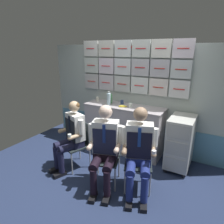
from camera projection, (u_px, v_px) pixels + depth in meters
name	position (u px, v px, depth m)	size (l,w,h in m)	color
ground	(103.00, 181.00, 3.26)	(4.80, 4.80, 0.04)	#222E4E
galley_bulkhead	(137.00, 95.00, 4.05)	(4.20, 0.14, 2.22)	#AEBCB5
galley_counter	(124.00, 128.00, 4.09)	(1.62, 0.53, 0.98)	#BDB5BB
service_trolley	(180.00, 141.00, 3.47)	(0.40, 0.65, 0.95)	black
folding_chair_left	(80.00, 140.00, 3.55)	(0.52, 0.52, 0.83)	#A8AAAF
crew_member_left	(71.00, 133.00, 3.40)	(0.54, 0.67, 1.23)	black
folding_chair_right	(107.00, 151.00, 3.14)	(0.50, 0.50, 0.83)	#A8AAAF
crew_member_right	(105.00, 144.00, 2.93)	(0.55, 0.70, 1.29)	black
folding_chair_near_trolley	(139.00, 155.00, 3.02)	(0.51, 0.51, 0.83)	#A8AAAF
crew_member_near_trolley	(139.00, 148.00, 2.81)	(0.57, 0.71, 1.29)	black
water_bottle_clear	(111.00, 98.00, 4.10)	(0.07, 0.07, 0.23)	#4FA05C
water_bottle_tall	(109.00, 99.00, 3.97)	(0.08, 0.08, 0.27)	silver
coffee_cup_white	(97.00, 99.00, 4.30)	(0.06, 0.06, 0.09)	silver
coffee_cup_spare	(130.00, 105.00, 3.84)	(0.07, 0.07, 0.08)	white
paper_cup_tan	(122.00, 102.00, 4.04)	(0.07, 0.07, 0.08)	navy
snack_banana	(123.00, 106.00, 3.83)	(0.17, 0.10, 0.04)	yellow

